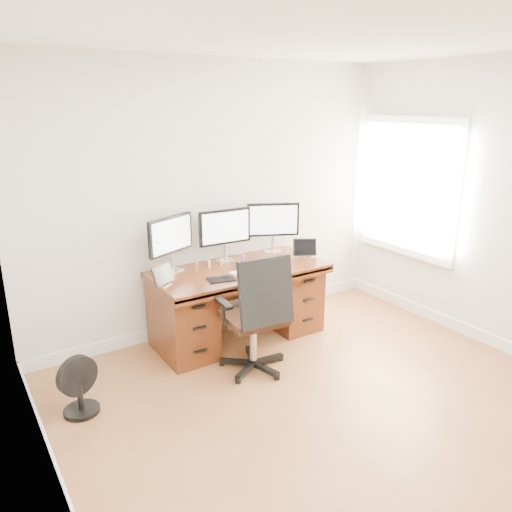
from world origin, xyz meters
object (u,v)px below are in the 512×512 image
office_chair (256,334)px  keyboard (245,271)px  desk (238,300)px  monitor_center (225,229)px  floor_fan (79,386)px

office_chair → keyboard: office_chair is taller
desk → monitor_center: monitor_center is taller
desk → floor_fan: desk is taller
floor_fan → monitor_center: monitor_center is taller
keyboard → monitor_center: bearing=79.4°
floor_fan → monitor_center: size_ratio=0.85×
desk → keyboard: bearing=-93.9°
desk → keyboard: size_ratio=5.80×
office_chair → monitor_center: (0.21, 0.89, 0.73)m
floor_fan → desk: bearing=-4.0°
desk → keyboard: keyboard is taller
floor_fan → keyboard: size_ratio=1.59×
office_chair → desk: bearing=77.4°
desk → floor_fan: 1.74m
office_chair → floor_fan: bearing=177.4°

